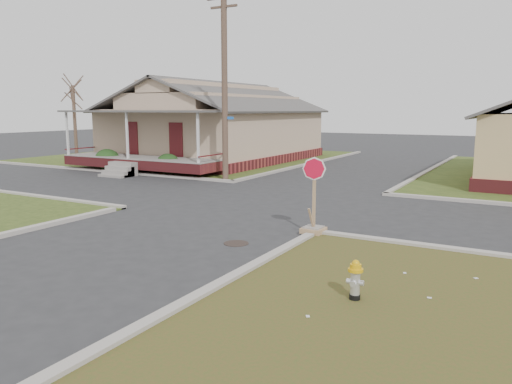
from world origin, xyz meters
The scene contains 11 objects.
ground centered at (0.00, 0.00, 0.00)m, with size 120.00×120.00×0.00m, color #29292C.
verge_far_left centered at (-13.00, 18.00, 0.03)m, with size 19.00×19.00×0.05m, color #2F4017.
curbs centered at (0.00, 5.00, 0.00)m, with size 80.00×40.00×0.12m, color #A19991, non-canonical shape.
manhole centered at (2.20, -0.50, 0.01)m, with size 0.64×0.64×0.01m, color black.
corner_house centered at (-10.00, 16.68, 2.28)m, with size 10.10×15.50×5.30m.
utility_pole centered at (-4.20, 8.90, 4.66)m, with size 1.80×0.28×9.00m.
tree_far_left centered at (-18.00, 12.00, 2.50)m, with size 0.22×0.22×4.90m, color #463028.
fire_hydrant centered at (6.10, -2.80, 0.45)m, with size 0.27×0.27×0.72m.
stop_sign centered at (3.55, 1.34, 0.50)m, with size 0.59×0.58×2.08m.
hedge_left centered at (-12.27, 9.18, 0.62)m, with size 1.49×1.22×1.14m, color #163613.
hedge_right centered at (-8.19, 9.51, 0.58)m, with size 1.39×1.14×1.07m, color #163613.
Camera 1 is at (8.71, -11.01, 3.38)m, focal length 35.00 mm.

